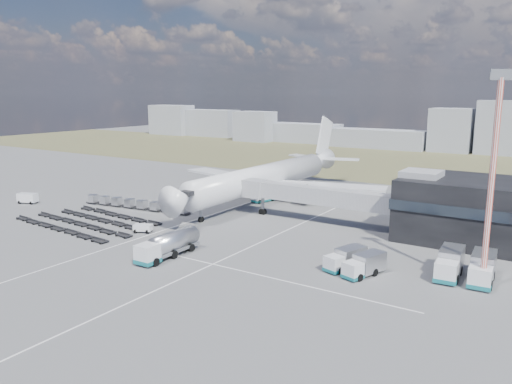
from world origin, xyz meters
The scene contains 16 objects.
ground centered at (0.00, 0.00, 0.00)m, with size 420.00×420.00×0.00m, color #565659.
grass_strip centered at (0.00, 110.00, 0.01)m, with size 420.00×90.00×0.01m, color brown.
lane_markings centered at (9.77, 3.00, 0.01)m, with size 47.12×110.00×0.01m.
terminal centered at (47.77, 23.96, 5.25)m, with size 30.40×16.40×11.00m.
jet_bridge centered at (15.90, 20.42, 5.05)m, with size 30.30×3.80×7.05m.
airliner centered at (0.00, 32.38, 5.29)m, with size 51.59×64.53×17.62m.
skyline centered at (4.00, 153.17, 8.11)m, with size 294.78×24.29×23.38m.
fuel_tanker centered at (8.56, -8.95, 1.81)m, with size 2.98×11.24×3.62m.
pushback_tug centered at (-4.00, -1.72, 0.70)m, with size 3.04×1.71×1.40m, color silver.
utility_van centered at (-41.55, 1.00, 1.11)m, with size 4.12×1.86×2.21m, color silver.
catering_truck centered at (0.20, 30.25, 1.27)m, with size 3.42×5.77×2.48m.
service_trucks_near centered at (33.73, -0.11, 1.44)m, with size 7.26×7.95×2.65m.
service_trucks_far centered at (46.59, 5.35, 1.74)m, with size 7.18×8.40×3.21m.
uld_row centered at (-18.09, 10.05, 1.04)m, with size 25.76×4.93×1.74m.
baggage_dollies centered at (-17.01, -2.85, 0.35)m, with size 27.90×15.65×0.71m.
floodlight_mast centered at (49.01, 2.82, 13.08)m, with size 2.49×2.02×26.11m.
Camera 1 is at (57.22, -60.20, 23.52)m, focal length 35.00 mm.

